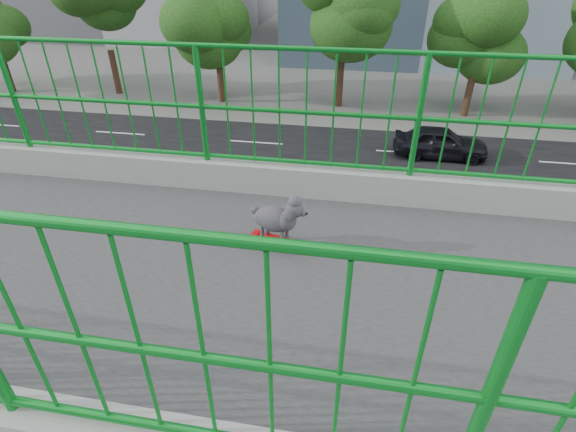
% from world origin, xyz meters
% --- Properties ---
extents(road, '(18.00, 90.00, 0.02)m').
position_xyz_m(road, '(-13.00, 0.00, 0.01)').
color(road, black).
rests_on(road, ground).
extents(street_trees, '(5.30, 60.40, 7.26)m').
position_xyz_m(street_trees, '(-26.03, 1.06, 4.72)').
color(street_trees, black).
rests_on(street_trees, ground).
extents(skateboard, '(0.23, 0.44, 0.06)m').
position_xyz_m(skateboard, '(-0.48, 4.88, 7.04)').
color(skateboard, red).
rests_on(skateboard, footbridge).
extents(poodle, '(0.28, 0.49, 0.41)m').
position_xyz_m(poodle, '(-0.48, 4.90, 7.28)').
color(poodle, '#272529').
rests_on(poodle, skateboard).
extents(car_4, '(1.84, 4.57, 1.56)m').
position_xyz_m(car_4, '(-18.80, 9.59, 0.78)').
color(car_4, black).
rests_on(car_4, ground).
extents(car_5, '(1.67, 4.78, 1.57)m').
position_xyz_m(car_5, '(-6.00, 7.97, 0.79)').
color(car_5, red).
rests_on(car_5, ground).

